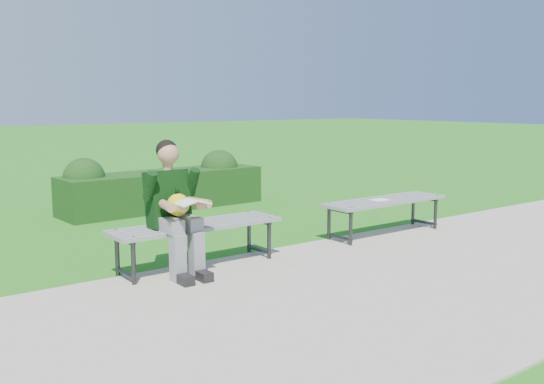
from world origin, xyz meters
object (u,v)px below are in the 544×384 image
bench_right (385,203)px  paper_sheet (379,200)px  hedge (163,186)px  bench_left (197,229)px  seated_boy (174,204)px

bench_right → paper_sheet: size_ratio=7.81×
hedge → bench_left: hedge is taller
seated_boy → bench_right: bearing=0.3°
seated_boy → paper_sheet: (2.90, 0.02, -0.24)m
seated_boy → bench_left: bearing=17.1°
seated_boy → paper_sheet: bearing=0.3°
paper_sheet → hedge: bearing=109.8°
bench_left → hedge: bearing=68.6°
bench_right → paper_sheet: bench_right is taller
hedge → bench_left: bearing=-111.4°
bench_right → paper_sheet: bearing=180.0°
hedge → paper_sheet: (1.26, -3.49, 0.11)m
hedge → paper_sheet: bearing=-70.2°
hedge → bench_right: 3.75m
seated_boy → paper_sheet: size_ratio=5.71×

